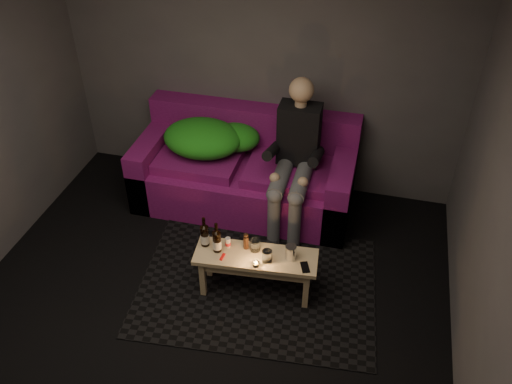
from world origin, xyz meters
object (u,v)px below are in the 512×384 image
sofa (246,173)px  beer_bottle_b (217,241)px  beer_bottle_a (205,235)px  coffee_table (256,262)px  steel_cup (291,252)px  person (295,155)px

sofa → beer_bottle_b: size_ratio=7.49×
beer_bottle_a → sofa: bearing=88.7°
coffee_table → steel_cup: steel_cup is taller
person → beer_bottle_a: person is taller
person → beer_bottle_b: bearing=-111.9°
coffee_table → beer_bottle_b: (-0.32, -0.02, 0.18)m
beer_bottle_a → beer_bottle_b: size_ratio=1.00×
sofa → steel_cup: sofa is taller
sofa → coffee_table: 1.29m
sofa → beer_bottle_b: (0.09, -1.25, 0.19)m
person → beer_bottle_b: 1.18m
person → beer_bottle_a: size_ratio=4.98×
sofa → person: 0.69m
coffee_table → beer_bottle_a: (-0.44, 0.02, 0.18)m
person → beer_bottle_b: size_ratio=5.00×
beer_bottle_a → beer_bottle_b: (0.12, -0.04, -0.00)m
sofa → beer_bottle_b: 1.26m
beer_bottle_b → person: bearing=68.1°
sofa → person: person is taller
sofa → beer_bottle_a: 1.22m
person → coffee_table: size_ratio=1.39×
sofa → steel_cup: 1.38m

